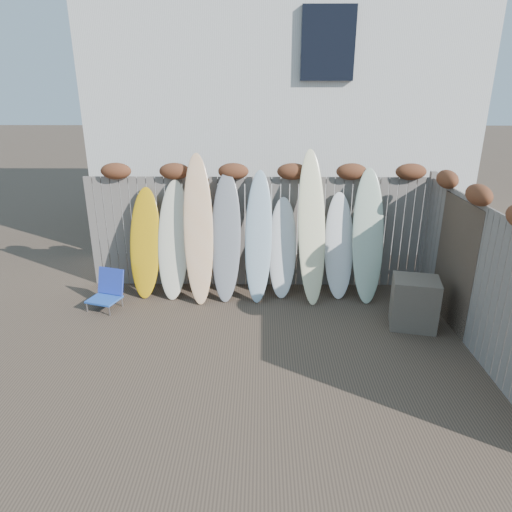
{
  "coord_description": "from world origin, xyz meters",
  "views": [
    {
      "loc": [
        0.09,
        -5.37,
        3.44
      ],
      "look_at": [
        0.0,
        1.2,
        1.0
      ],
      "focal_mm": 32.0,
      "sensor_mm": 36.0,
      "label": 1
    }
  ],
  "objects_px": {
    "wooden_crate": "(414,303)",
    "beach_chair": "(108,290)",
    "surfboard_0": "(145,243)",
    "lattice_panel": "(456,263)"
  },
  "relations": [
    {
      "from": "beach_chair",
      "to": "surfboard_0",
      "type": "distance_m",
      "value": 1.01
    },
    {
      "from": "lattice_panel",
      "to": "wooden_crate",
      "type": "bearing_deg",
      "value": -165.4
    },
    {
      "from": "beach_chair",
      "to": "wooden_crate",
      "type": "xyz_separation_m",
      "value": [
        4.85,
        -0.6,
        0.1
      ]
    },
    {
      "from": "beach_chair",
      "to": "surfboard_0",
      "type": "relative_size",
      "value": 0.33
    },
    {
      "from": "surfboard_0",
      "to": "lattice_panel",
      "type": "bearing_deg",
      "value": -8.59
    },
    {
      "from": "wooden_crate",
      "to": "surfboard_0",
      "type": "distance_m",
      "value": 4.5
    },
    {
      "from": "beach_chair",
      "to": "wooden_crate",
      "type": "bearing_deg",
      "value": -7.02
    },
    {
      "from": "wooden_crate",
      "to": "beach_chair",
      "type": "bearing_deg",
      "value": 172.98
    },
    {
      "from": "surfboard_0",
      "to": "wooden_crate",
      "type": "bearing_deg",
      "value": -12.22
    },
    {
      "from": "beach_chair",
      "to": "wooden_crate",
      "type": "height_order",
      "value": "wooden_crate"
    }
  ]
}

